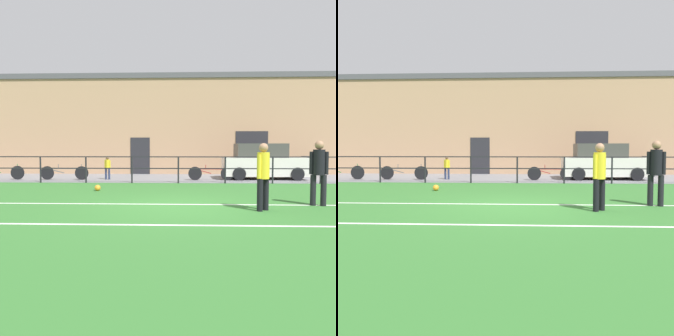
% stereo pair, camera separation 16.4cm
% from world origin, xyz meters
% --- Properties ---
extents(ground, '(60.00, 44.00, 0.04)m').
position_xyz_m(ground, '(0.00, 0.00, -0.02)').
color(ground, '#33702D').
extents(field_line_touchline, '(36.00, 0.11, 0.00)m').
position_xyz_m(field_line_touchline, '(0.00, 0.31, 0.00)').
color(field_line_touchline, white).
rests_on(field_line_touchline, ground).
extents(field_line_hash, '(36.00, 0.11, 0.00)m').
position_xyz_m(field_line_hash, '(0.00, -2.26, 0.00)').
color(field_line_hash, white).
rests_on(field_line_hash, ground).
extents(pavement_strip, '(48.00, 5.00, 0.02)m').
position_xyz_m(pavement_strip, '(0.00, 8.50, 0.01)').
color(pavement_strip, slate).
rests_on(pavement_strip, ground).
extents(perimeter_fence, '(36.07, 0.07, 1.15)m').
position_xyz_m(perimeter_fence, '(0.00, 6.00, 0.75)').
color(perimeter_fence, black).
rests_on(perimeter_fence, ground).
extents(clubhouse_facade, '(28.00, 2.56, 5.74)m').
position_xyz_m(clubhouse_facade, '(0.00, 12.20, 2.88)').
color(clubhouse_facade, tan).
rests_on(clubhouse_facade, ground).
extents(player_goalkeeper, '(0.45, 0.30, 1.70)m').
position_xyz_m(player_goalkeeper, '(3.73, 0.25, 0.97)').
color(player_goalkeeper, black).
rests_on(player_goalkeeper, ground).
extents(player_striker, '(0.35, 0.34, 1.63)m').
position_xyz_m(player_striker, '(2.11, -0.56, 0.93)').
color(player_striker, black).
rests_on(player_striker, ground).
extents(soccer_ball_match, '(0.21, 0.21, 0.21)m').
position_xyz_m(soccer_ball_match, '(-2.82, 3.17, 0.11)').
color(soccer_ball_match, orange).
rests_on(soccer_ball_match, ground).
extents(spectator_child, '(0.30, 0.19, 1.09)m').
position_xyz_m(spectator_child, '(-3.37, 7.45, 0.64)').
color(spectator_child, '#232D4C').
rests_on(spectator_child, pavement_strip).
extents(parked_car_red, '(3.88, 1.91, 1.70)m').
position_xyz_m(parked_car_red, '(4.05, 8.05, 0.82)').
color(parked_car_red, silver).
rests_on(parked_car_red, pavement_strip).
extents(bicycle_parked_0, '(2.27, 0.04, 0.73)m').
position_xyz_m(bicycle_parked_0, '(-5.36, 7.20, 0.35)').
color(bicycle_parked_0, black).
rests_on(bicycle_parked_0, pavement_strip).
extents(bicycle_parked_1, '(2.12, 0.04, 0.73)m').
position_xyz_m(bicycle_parked_1, '(1.50, 7.20, 0.35)').
color(bicycle_parked_1, black).
rests_on(bicycle_parked_1, pavement_strip).
extents(bicycle_parked_2, '(2.23, 0.04, 0.75)m').
position_xyz_m(bicycle_parked_2, '(-8.39, 7.20, 0.36)').
color(bicycle_parked_2, black).
rests_on(bicycle_parked_2, pavement_strip).
extents(trash_bin_0, '(0.56, 0.48, 1.06)m').
position_xyz_m(trash_bin_0, '(6.78, 9.72, 0.55)').
color(trash_bin_0, '#33383D').
rests_on(trash_bin_0, pavement_strip).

